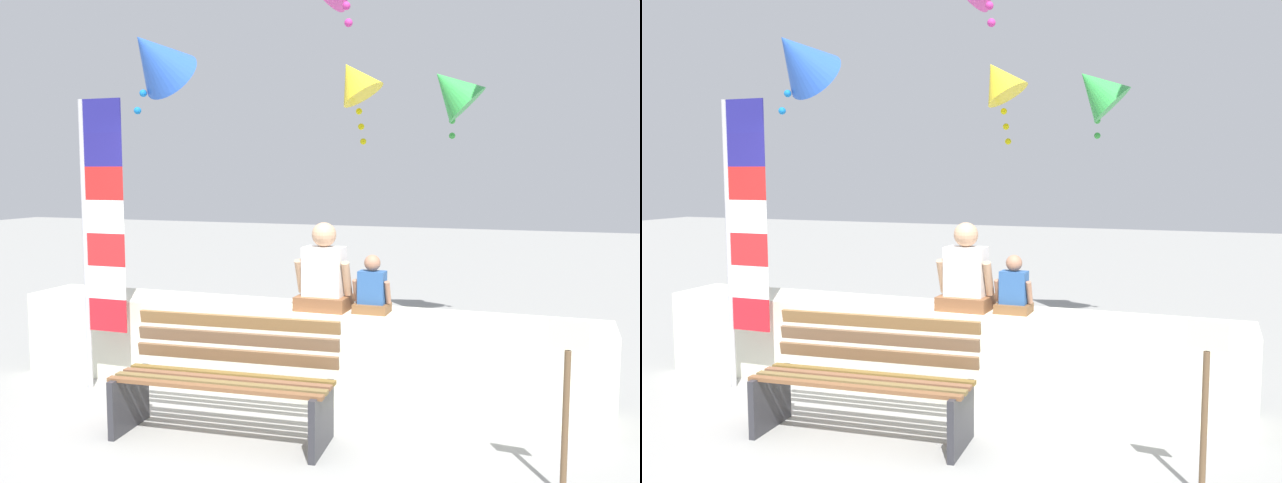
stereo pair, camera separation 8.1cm
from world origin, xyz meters
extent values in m
plane|color=gray|center=(0.00, 0.00, 0.00)|extent=(40.00, 40.00, 0.00)
cube|color=silver|center=(0.00, 1.31, 0.40)|extent=(5.45, 0.64, 0.79)
cube|color=brown|center=(-0.06, -0.10, 0.45)|extent=(1.68, 0.20, 0.03)
cube|color=brown|center=(-0.07, 0.02, 0.45)|extent=(1.68, 0.20, 0.03)
cube|color=brown|center=(-0.08, 0.13, 0.45)|extent=(1.68, 0.20, 0.03)
cube|color=brown|center=(-0.09, 0.24, 0.45)|extent=(1.68, 0.20, 0.03)
cube|color=brown|center=(-0.10, 0.35, 0.57)|extent=(1.68, 0.17, 0.10)
cube|color=brown|center=(-0.10, 0.37, 0.70)|extent=(1.68, 0.17, 0.10)
cube|color=brown|center=(-0.10, 0.39, 0.83)|extent=(1.68, 0.17, 0.10)
cube|color=#2D2D33|center=(-0.85, 0.01, 0.23)|extent=(0.09, 0.53, 0.45)
cube|color=#2D2D33|center=(0.70, 0.13, 0.23)|extent=(0.09, 0.53, 0.45)
cube|color=brown|center=(0.32, 1.27, 0.85)|extent=(0.45, 0.37, 0.12)
cube|color=white|center=(0.32, 1.27, 1.13)|extent=(0.35, 0.23, 0.43)
cylinder|color=tan|center=(0.11, 1.25, 1.08)|extent=(0.07, 0.17, 0.32)
cylinder|color=tan|center=(0.54, 1.25, 1.08)|extent=(0.07, 0.17, 0.32)
sphere|color=tan|center=(0.32, 1.27, 1.46)|extent=(0.22, 0.22, 0.22)
cube|color=brown|center=(0.76, 1.27, 0.83)|extent=(0.30, 0.24, 0.08)
cube|color=#2B5594|center=(0.76, 1.27, 1.01)|extent=(0.23, 0.15, 0.28)
cylinder|color=#9E6D54|center=(0.62, 1.26, 0.98)|extent=(0.05, 0.11, 0.21)
cylinder|color=#9E6D54|center=(0.91, 1.26, 0.98)|extent=(0.05, 0.11, 0.21)
sphere|color=#9E6D54|center=(0.76, 1.27, 1.23)|extent=(0.14, 0.14, 0.14)
cylinder|color=#B7B7BC|center=(-1.81, 0.75, 1.33)|extent=(0.05, 0.05, 2.65)
cube|color=red|center=(-1.58, 0.75, 0.71)|extent=(0.39, 0.02, 0.30)
cube|color=white|center=(-1.58, 0.75, 1.00)|extent=(0.39, 0.02, 0.30)
cube|color=red|center=(-1.58, 0.75, 1.30)|extent=(0.39, 0.02, 0.30)
cube|color=white|center=(-1.58, 0.75, 1.60)|extent=(0.39, 0.02, 0.30)
cube|color=red|center=(-1.58, 0.75, 1.90)|extent=(0.39, 0.02, 0.30)
cube|color=navy|center=(-1.58, 0.75, 2.20)|extent=(0.39, 0.02, 0.30)
cube|color=navy|center=(-1.58, 0.75, 2.50)|extent=(0.39, 0.02, 0.30)
sphere|color=#CA3090|center=(0.27, 2.08, 3.60)|extent=(0.08, 0.08, 0.08)
sphere|color=#CA3090|center=(0.32, 1.99, 3.42)|extent=(0.08, 0.08, 0.08)
cone|color=yellow|center=(-0.11, 3.61, 3.11)|extent=(0.70, 0.55, 0.66)
sphere|color=yellow|center=(-0.11, 3.71, 2.93)|extent=(0.08, 0.08, 0.08)
sphere|color=yellow|center=(-0.11, 3.81, 2.75)|extent=(0.08, 0.08, 0.08)
sphere|color=yellow|center=(-0.11, 3.91, 2.57)|extent=(0.08, 0.08, 0.08)
sphere|color=yellow|center=(-0.11, 4.01, 2.39)|extent=(0.08, 0.08, 0.08)
cone|color=blue|center=(-1.82, 1.97, 3.21)|extent=(0.87, 1.01, 0.88)
sphere|color=blue|center=(-1.92, 2.00, 3.03)|extent=(0.08, 0.08, 0.08)
sphere|color=blue|center=(-2.01, 2.03, 2.85)|extent=(0.08, 0.08, 0.08)
sphere|color=blue|center=(-2.11, 2.05, 2.67)|extent=(0.08, 0.08, 0.08)
cone|color=green|center=(0.99, 4.04, 3.00)|extent=(0.86, 0.67, 0.79)
sphere|color=green|center=(0.98, 4.14, 2.82)|extent=(0.08, 0.08, 0.08)
sphere|color=green|center=(0.97, 4.24, 2.64)|extent=(0.08, 0.08, 0.08)
sphere|color=green|center=(0.96, 4.34, 2.46)|extent=(0.08, 0.08, 0.08)
cylinder|color=brown|center=(2.35, -0.02, 0.46)|extent=(0.04, 0.04, 0.92)
cube|color=beige|center=(2.35, -0.02, 1.02)|extent=(0.24, 0.04, 0.18)
camera|label=1|loc=(2.27, -4.29, 2.00)|focal=37.82mm
camera|label=2|loc=(2.34, -4.26, 2.00)|focal=37.82mm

